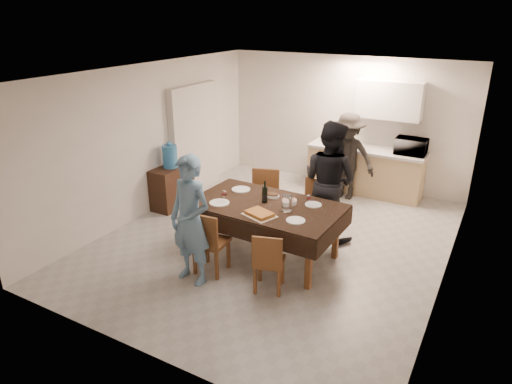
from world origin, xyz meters
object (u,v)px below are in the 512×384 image
microwave (411,146)px  water_jug (170,156)px  dining_table (266,207)px  savoury_tart (259,214)px  person_near (190,221)px  wine_bottle (265,192)px  console (172,187)px  water_pitcher (287,203)px  person_kitchen (347,157)px  person_far (329,181)px

microwave → water_jug: bearing=33.3°
microwave → dining_table: bearing=67.5°
savoury_tart → person_near: size_ratio=0.24×
wine_bottle → console: bearing=162.5°
water_pitcher → person_kitchen: person_kitchen is taller
water_jug → wine_bottle: (2.32, -0.73, 0.03)m
dining_table → console: (-2.37, 0.78, -0.41)m
water_pitcher → person_kitchen: 2.81m
person_far → person_kitchen: bearing=-65.3°
dining_table → savoury_tart: bearing=-73.3°
water_jug → savoury_tart: size_ratio=0.96×
water_jug → person_kitchen: (2.64, 1.98, -0.14)m
savoury_tart → person_kitchen: 3.14m
water_pitcher → wine_bottle: bearing=166.0°
dining_table → person_kitchen: 2.77m
water_jug → wine_bottle: size_ratio=1.23×
person_far → water_jug: bearing=20.5°
wine_bottle → person_far: (0.60, 1.00, -0.05)m
water_jug → person_near: bearing=-45.1°
water_jug → person_far: (2.92, 0.27, -0.02)m
person_near → person_far: bearing=69.0°
wine_bottle → water_pitcher: 0.42m
wine_bottle → person_far: bearing=59.0°
savoury_tart → person_far: 1.50m
dining_table → console: 2.53m
microwave → person_far: size_ratio=0.29×
wine_bottle → water_pitcher: wine_bottle is taller
water_jug → water_pitcher: (2.72, -0.83, -0.03)m
water_jug → microwave: microwave is taller
person_far → water_pitcher: bearing=95.0°
console → person_kitchen: person_kitchen is taller
person_kitchen → water_pitcher: bearing=-88.3°
water_jug → person_near: size_ratio=0.23×
water_pitcher → savoury_tart: bearing=-127.1°
dining_table → microwave: bearing=69.5°
microwave → person_kitchen: 1.17m
wine_bottle → savoury_tart: (0.15, -0.43, -0.14)m
water_jug → microwave: bearing=33.3°
microwave → person_near: bearing=66.2°
wine_bottle → person_near: size_ratio=0.19×
person_kitchen → microwave: bearing=23.0°
savoury_tart → person_near: (-0.65, -0.67, 0.02)m
wine_bottle → microwave: microwave is taller
microwave → savoury_tart: bearing=71.1°
savoury_tart → microwave: (1.23, 3.59, 0.21)m
console → microwave: microwave is taller
water_jug → dining_table: bearing=-18.2°
person_near → person_far: (1.10, 2.10, 0.07)m
console → wine_bottle: size_ratio=2.53×
console → water_jug: bearing=0.0°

